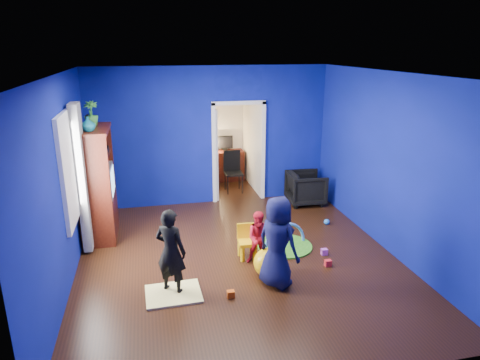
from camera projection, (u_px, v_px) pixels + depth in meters
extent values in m
cube|color=black|center=(239.00, 260.00, 6.85)|extent=(5.00, 5.50, 0.01)
cube|color=white|center=(239.00, 74.00, 5.98)|extent=(5.00, 5.50, 0.01)
cube|color=navy|center=(211.00, 137.00, 8.97)|extent=(5.00, 0.02, 2.90)
cube|color=navy|center=(304.00, 258.00, 3.85)|extent=(5.00, 0.02, 2.90)
cube|color=navy|center=(62.00, 184.00, 5.89)|extent=(0.02, 5.50, 2.90)
cube|color=navy|center=(389.00, 164.00, 6.93)|extent=(0.02, 5.50, 2.90)
imported|color=black|center=(306.00, 188.00, 9.20)|extent=(0.81, 0.79, 0.70)
imported|color=black|center=(171.00, 251.00, 5.79)|extent=(0.53, 0.49, 1.22)
imported|color=#0E0F35|center=(277.00, 242.00, 5.95)|extent=(0.72, 0.77, 1.33)
imported|color=red|center=(260.00, 238.00, 6.63)|extent=(0.48, 0.41, 0.85)
imported|color=#0D6369|center=(88.00, 124.00, 6.83)|extent=(0.23, 0.23, 0.24)
imported|color=#328B32|center=(91.00, 113.00, 7.29)|extent=(0.24, 0.24, 0.42)
cube|color=#42150B|center=(97.00, 184.00, 7.44)|extent=(0.58, 1.14, 1.96)
cube|color=silver|center=(99.00, 181.00, 7.44)|extent=(0.46, 0.70, 0.54)
cube|color=#F2E07A|center=(173.00, 294.00, 5.88)|extent=(0.76, 0.62, 0.03)
sphere|color=yellow|center=(268.00, 263.00, 6.30)|extent=(0.44, 0.44, 0.44)
cube|color=yellow|center=(247.00, 244.00, 6.84)|extent=(0.30, 0.30, 0.50)
cylinder|color=#489B23|center=(285.00, 246.00, 7.29)|extent=(0.93, 0.93, 0.02)
torus|color=#3F8CD8|center=(285.00, 246.00, 7.29)|extent=(0.81, 0.28, 0.83)
cube|color=white|center=(66.00, 170.00, 6.19)|extent=(0.03, 0.95, 1.55)
cube|color=slate|center=(82.00, 179.00, 6.82)|extent=(0.14, 0.42, 2.40)
cube|color=white|center=(239.00, 154.00, 9.22)|extent=(1.16, 0.10, 2.10)
cube|color=#3D140A|center=(226.00, 165.00, 10.83)|extent=(0.88, 0.44, 0.75)
cube|color=black|center=(225.00, 142.00, 10.76)|extent=(0.40, 0.05, 0.32)
sphere|color=#FFD88C|center=(214.00, 144.00, 10.66)|extent=(0.14, 0.14, 0.14)
cube|color=black|center=(234.00, 173.00, 9.91)|extent=(0.40, 0.40, 0.92)
cube|color=white|center=(224.00, 99.00, 10.43)|extent=(0.88, 0.24, 0.04)
cube|color=red|center=(328.00, 263.00, 6.64)|extent=(0.10, 0.08, 0.10)
sphere|color=blue|center=(327.00, 222.00, 8.19)|extent=(0.11, 0.11, 0.11)
cube|color=#DD4E0B|center=(231.00, 294.00, 5.81)|extent=(0.10, 0.08, 0.10)
sphere|color=green|center=(261.00, 229.00, 7.84)|extent=(0.11, 0.11, 0.11)
cube|color=#D750D3|center=(324.00, 252.00, 7.00)|extent=(0.10, 0.08, 0.10)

